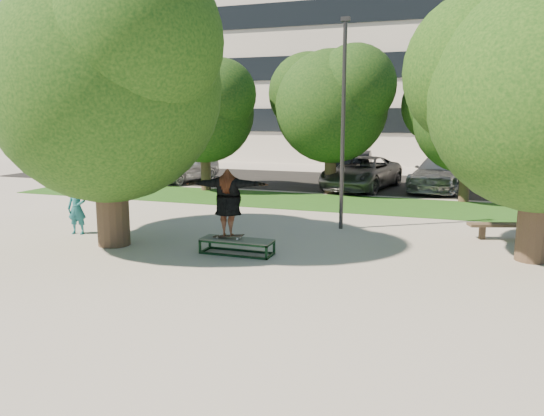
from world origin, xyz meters
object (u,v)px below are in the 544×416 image
at_px(lamppost, 343,123).
at_px(bystander, 77,208).
at_px(grind_box, 237,246).
at_px(tree_right, 542,83).
at_px(tree_left, 105,73).
at_px(car_silver_a, 184,167).
at_px(car_grey, 361,173).
at_px(car_silver_b, 441,173).
at_px(car_dark, 353,167).
at_px(bench, 521,226).

height_order(lamppost, bystander, lamppost).
bearing_deg(grind_box, tree_right, 15.48).
relative_size(tree_left, grind_box, 3.95).
distance_m(tree_left, car_silver_a, 13.77).
distance_m(car_grey, car_silver_b, 3.60).
distance_m(car_dark, car_grey, 2.65).
relative_size(car_dark, car_silver_b, 0.90).
height_order(lamppost, car_silver_a, lamppost).
bearing_deg(bench, car_silver_b, 85.79).
bearing_deg(grind_box, bystander, 174.22).
relative_size(bystander, car_grey, 0.28).
bearing_deg(car_silver_b, tree_right, -68.75).
distance_m(car_dark, car_silver_b, 4.62).
xyz_separation_m(bench, car_grey, (-5.93, 8.46, 0.38)).
height_order(tree_right, bystander, tree_right).
distance_m(tree_right, bench, 4.34).
xyz_separation_m(tree_left, bench, (10.26, 4.21, -4.05)).
distance_m(tree_right, grind_box, 7.98).
height_order(bench, car_grey, car_grey).
distance_m(grind_box, bench, 7.89).
bearing_deg(car_silver_a, car_grey, 10.36).
relative_size(bench, car_dark, 0.60).
relative_size(lamppost, car_grey, 1.14).
height_order(lamppost, car_silver_b, lamppost).
bearing_deg(tree_left, bystander, 158.62).
xyz_separation_m(tree_right, car_silver_a, (-14.92, 10.42, -3.34)).
relative_size(tree_left, bystander, 4.74).
xyz_separation_m(tree_right, bystander, (-11.90, -1.33, -3.34)).
xyz_separation_m(grind_box, car_dark, (-0.04, 15.04, 0.59)).
height_order(grind_box, car_grey, car_grey).
distance_m(lamppost, car_silver_b, 10.31).
bearing_deg(lamppost, car_grey, 96.22).
bearing_deg(bystander, grind_box, -16.51).
distance_m(bystander, bench, 12.47).
bearing_deg(car_grey, car_dark, 119.43).
bearing_deg(car_grey, bench, -44.77).
distance_m(grind_box, bystander, 5.25).
xyz_separation_m(car_dark, car_grey, (0.87, -2.50, -0.03)).
bearing_deg(tree_left, tree_right, 11.03).
distance_m(lamppost, bystander, 8.06).
bearing_deg(grind_box, car_dark, 90.16).
bearing_deg(car_grey, car_silver_b, 25.33).
bearing_deg(bystander, lamppost, 14.21).
bearing_deg(car_dark, car_silver_a, -167.15).
relative_size(grind_box, car_silver_a, 0.40).
xyz_separation_m(tree_left, tree_right, (10.21, 1.99, -0.33)).
bearing_deg(car_dark, bystander, -115.42).
height_order(bystander, car_grey, bystander).
height_order(tree_left, tree_right, tree_left).
height_order(tree_right, grind_box, tree_right).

